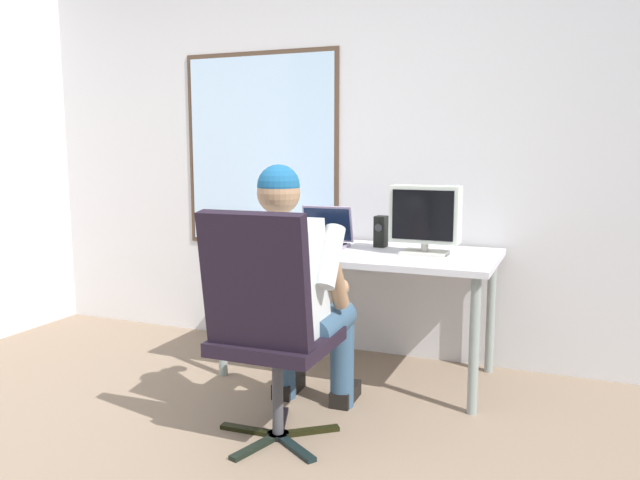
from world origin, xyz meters
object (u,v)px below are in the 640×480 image
person_seated (290,290)px  coffee_mug (261,240)px  desk (358,263)px  laptop (323,236)px  office_chair (266,317)px  desk_speaker (381,231)px  crt_monitor (425,216)px  wine_glass (334,238)px

person_seated → coffee_mug: person_seated is taller
desk → laptop: bearing=162.6°
office_chair → desk_speaker: (0.15, 1.20, 0.23)m
crt_monitor → coffee_mug: (-0.91, -0.18, -0.16)m
desk → person_seated: person_seated is taller
desk → coffee_mug: (-0.53, -0.18, 0.12)m
office_chair → coffee_mug: bearing=118.6°
desk_speaker → coffee_mug: size_ratio=1.74×
person_seated → desk_speaker: person_seated is taller
person_seated → wine_glass: 0.57m
desk → office_chair: bearing=-93.6°
crt_monitor → coffee_mug: crt_monitor is taller
crt_monitor → laptop: bearing=173.1°
laptop → desk_speaker: (0.32, 0.10, 0.03)m
person_seated → laptop: person_seated is taller
person_seated → coffee_mug: bearing=127.8°
person_seated → coffee_mug: size_ratio=11.75×
coffee_mug → office_chair: bearing=-61.4°
office_chair → crt_monitor: (0.45, 1.02, 0.34)m
office_chair → crt_monitor: bearing=66.5°
wine_glass → coffee_mug: size_ratio=1.31×
laptop → person_seated: bearing=-78.5°
wine_glass → crt_monitor: bearing=25.7°
office_chair → wine_glass: office_chair is taller
office_chair → desk_speaker: 1.23m
desk → desk_speaker: 0.25m
desk → person_seated: (-0.07, -0.76, -0.01)m
laptop → desk_speaker: bearing=16.6°
person_seated → desk: bearing=84.6°
person_seated → laptop: size_ratio=3.88×
coffee_mug → person_seated: bearing=-52.2°
person_seated → desk_speaker: bearing=80.6°
desk → coffee_mug: size_ratio=14.73×
office_chair → desk_speaker: bearing=83.0°
coffee_mug → desk: bearing=18.4°
crt_monitor → coffee_mug: bearing=-169.1°
coffee_mug → laptop: bearing=41.5°
crt_monitor → laptop: 0.65m
person_seated → crt_monitor: bearing=59.2°
desk → office_chair: size_ratio=1.47×
desk → coffee_mug: coffee_mug is taller
office_chair → person_seated: bearing=91.6°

